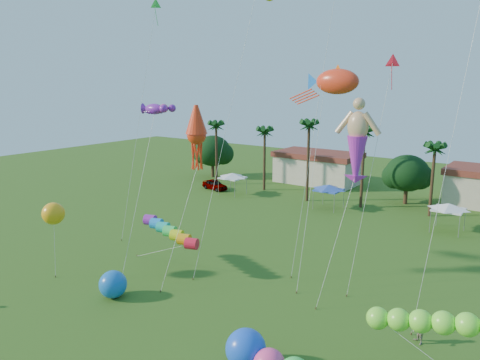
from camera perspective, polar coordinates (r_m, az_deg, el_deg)
The scene contains 15 objects.
tree_line at distance 61.38m, azimuth 21.76°, elevation 0.61°, with size 69.46×8.91×11.00m.
buildings_row at distance 69.27m, azimuth 17.53°, elevation 0.20°, with size 35.00×7.00×4.00m.
tent_row at distance 57.68m, azimuth 10.51°, elevation -0.96°, with size 31.00×4.00×0.60m.
car_a at distance 68.00m, azimuth -3.09°, elevation -0.56°, with size 1.71×4.26×1.45m, color #4C4C54.
spectator_b at distance 31.22m, azimuth 21.00°, elevation -16.73°, with size 0.84×0.65×1.72m, color #9F9784.
blue_ball at distance 35.93m, azimuth -15.23°, elevation -12.17°, with size 2.02×2.02×2.02m, color blue.
rainbow_tube at distance 38.45m, azimuth -7.82°, elevation -7.20°, with size 8.99×1.76×3.37m.
green_worm at distance 26.16m, azimuth 16.44°, elevation -15.85°, with size 9.38×1.71×4.14m.
orange_ball_kite at distance 39.46m, azimuth -21.80°, elevation -3.82°, with size 2.18×2.18×6.17m.
merman_kite at distance 33.59m, azimuth 14.06°, elevation 3.94°, with size 2.78×4.92×13.82m.
fish_kite at distance 36.97m, azimuth 11.78°, elevation 11.66°, with size 5.41×6.78×16.49m.
squid_kite at distance 35.92m, azimuth -5.32°, elevation 5.48°, with size 1.86×5.05×13.80m.
lobster_kite at distance 39.43m, azimuth -10.40°, elevation 8.50°, with size 3.42×5.69×13.84m.
delta_kite_red at distance 35.06m, azimuth 18.01°, elevation 13.02°, with size 1.86×3.46×17.32m.
delta_kite_green at distance 47.94m, azimuth -10.33°, elevation 19.71°, with size 1.86×5.05×23.15m.
Camera 1 is at (17.76, -14.67, 15.43)m, focal length 35.00 mm.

